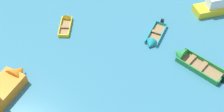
# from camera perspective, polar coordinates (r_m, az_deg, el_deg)

# --- Properties ---
(motor_launch_yellow_far_right) EXTENTS (5.82, 3.98, 2.16)m
(motor_launch_yellow_far_right) POSITION_cam_1_polar(r_m,az_deg,el_deg) (30.72, 22.55, 10.06)
(motor_launch_yellow_far_right) COLOR yellow
(motor_launch_yellow_far_right) RESTS_ON ground_plane
(rowboat_green_center) EXTENTS (4.75, 3.65, 1.46)m
(rowboat_green_center) POSITION_cam_1_polar(r_m,az_deg,el_deg) (24.44, 16.33, -0.72)
(rowboat_green_center) COLOR #99754C
(rowboat_green_center) RESTS_ON ground_plane
(rowboat_turquoise_back_row_center) EXTENTS (1.99, 3.95, 1.10)m
(rowboat_turquoise_back_row_center) POSITION_cam_1_polar(r_m,az_deg,el_deg) (25.56, 8.94, 3.61)
(rowboat_turquoise_back_row_center) COLOR #99754C
(rowboat_turquoise_back_row_center) RESTS_ON ground_plane
(rowboat_yellow_near_camera) EXTENTS (1.53, 3.30, 0.96)m
(rowboat_yellow_near_camera) POSITION_cam_1_polar(r_m,az_deg,el_deg) (27.59, -9.80, 7.44)
(rowboat_yellow_near_camera) COLOR #99754C
(rowboat_yellow_near_camera) RESTS_ON ground_plane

